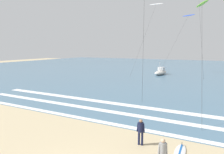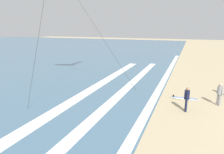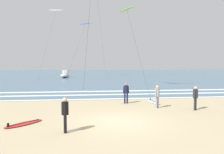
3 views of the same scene
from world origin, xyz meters
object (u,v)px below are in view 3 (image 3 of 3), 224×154
object	(u,v)px
surfer_right_near	(65,112)
surfboard_left_pile	(154,102)
kite_white_mid_center	(56,11)
surfer_left_far	(195,96)
surfboard_near_water	(24,124)
surfer_left_near	(157,95)
offshore_boat	(65,75)
kite_lime_far_left	(127,9)
surfer_foreground_main	(126,91)
kite_blue_high_right	(86,24)

from	to	relation	value
surfer_right_near	surfboard_left_pile	world-z (taller)	surfer_right_near
kite_white_mid_center	surfer_left_far	bearing A→B (deg)	-70.01
surfboard_near_water	surfer_left_far	bearing A→B (deg)	12.63
surfboard_near_water	surfer_right_near	bearing A→B (deg)	-35.29
surfer_right_near	surfboard_left_pile	bearing A→B (deg)	48.00
surfer_left_near	surfer_right_near	bearing A→B (deg)	-140.50
surfer_right_near	offshore_boat	bearing A→B (deg)	95.26
surfer_right_near	kite_lime_far_left	bearing A→B (deg)	70.99
offshore_boat	surfboard_left_pile	bearing A→B (deg)	-73.19
surfer_left_far	surfer_foreground_main	size ratio (longest dim) A/B	1.00
kite_white_mid_center	kite_lime_far_left	bearing A→B (deg)	-64.69
surfer_right_near	kite_white_mid_center	size ratio (longest dim) A/B	0.10
surfer_left_near	surfboard_near_water	distance (m)	8.80
kite_white_mid_center	offshore_boat	xyz separation A→B (m)	(2.03, -2.07, -14.52)
surfer_left_near	kite_blue_high_right	size ratio (longest dim) A/B	0.13
surfboard_left_pile	kite_blue_high_right	distance (m)	38.92
surfboard_near_water	kite_blue_high_right	world-z (taller)	kite_blue_high_right
kite_white_mid_center	kite_lime_far_left	distance (m)	27.97
surfer_foreground_main	surfer_right_near	bearing A→B (deg)	-120.38
surfer_left_far	surfer_foreground_main	xyz separation A→B (m)	(-4.17, 2.97, 0.00)
surfer_foreground_main	surfboard_near_water	size ratio (longest dim) A/B	0.83
surfer_right_near	surfboard_near_water	xyz separation A→B (m)	(-2.24, 1.58, -0.91)
surfer_right_near	kite_white_mid_center	distance (m)	44.93
kite_white_mid_center	kite_lime_far_left	size ratio (longest dim) A/B	1.53
surfer_left_near	surfer_left_far	bearing A→B (deg)	-21.67
surfboard_left_pile	offshore_boat	size ratio (longest dim) A/B	0.40
surfer_left_near	surfboard_left_pile	world-z (taller)	surfer_left_near
surfboard_left_pile	offshore_boat	bearing A→B (deg)	106.81
surfer_left_near	surfer_foreground_main	bearing A→B (deg)	132.03
surfer_foreground_main	surfboard_left_pile	bearing A→B (deg)	3.31
kite_blue_high_right	kite_lime_far_left	xyz separation A→B (m)	(5.08, -26.09, -2.63)
kite_blue_high_right	surfer_foreground_main	bearing A→B (deg)	-85.14
surfer_foreground_main	surfer_left_near	world-z (taller)	same
surfboard_near_water	kite_white_mid_center	distance (m)	43.51
surfer_left_near	kite_white_mid_center	distance (m)	41.65
kite_lime_far_left	offshore_boat	size ratio (longest dim) A/B	1.88
surfer_left_far	surfboard_left_pile	size ratio (longest dim) A/B	0.75
surfboard_near_water	kite_blue_high_right	xyz separation A→B (m)	(3.16, 41.95, 12.36)
surfer_left_far	surfboard_near_water	distance (m)	10.75
offshore_boat	surfer_left_near	bearing A→B (deg)	-74.83
surfer_left_near	kite_lime_far_left	bearing A→B (deg)	89.44
surfer_foreground_main	offshore_boat	xyz separation A→B (m)	(-7.74, 33.31, -0.40)
surfer_right_near	surfer_left_near	world-z (taller)	same
surfboard_near_water	kite_lime_far_left	size ratio (longest dim) A/B	0.19
surfer_right_near	surfboard_near_water	world-z (taller)	surfer_right_near
kite_blue_high_right	kite_white_mid_center	world-z (taller)	kite_white_mid_center
offshore_boat	surfer_foreground_main	bearing A→B (deg)	-76.92
surfboard_near_water	kite_white_mid_center	world-z (taller)	kite_white_mid_center
surfer_left_near	kite_lime_far_left	xyz separation A→B (m)	(0.12, 12.59, 8.82)
surfer_left_near	surfboard_near_water	xyz separation A→B (m)	(-8.12, -3.27, -0.91)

